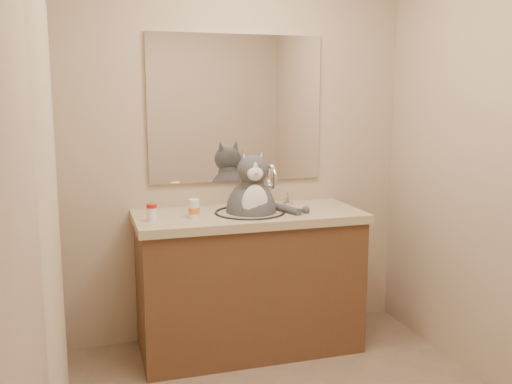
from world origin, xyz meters
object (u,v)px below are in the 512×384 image
cat (252,207)px  pill_bottle_orange (194,209)px  pill_bottle_redcap (152,212)px  grey_canister (193,209)px

cat → pill_bottle_orange: bearing=-165.4°
cat → pill_bottle_redcap: cat is taller
pill_bottle_redcap → grey_canister: bearing=17.8°
cat → pill_bottle_redcap: 0.60m
cat → grey_canister: bearing=-176.5°
cat → pill_bottle_orange: (-0.36, -0.06, 0.02)m
pill_bottle_orange → grey_canister: bearing=85.6°
pill_bottle_orange → grey_canister: 0.07m
pill_bottle_redcap → grey_canister: pill_bottle_redcap is taller
grey_canister → cat: bearing=-1.2°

